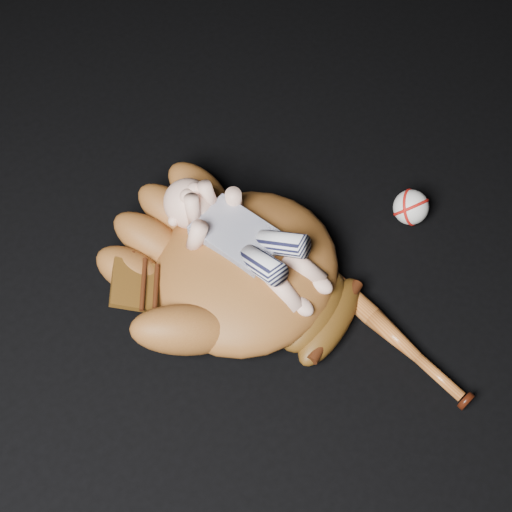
% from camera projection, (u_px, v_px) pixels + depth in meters
% --- Properties ---
extents(baseball_glove, '(0.57, 0.61, 0.15)m').
position_uv_depth(baseball_glove, '(246.00, 265.00, 1.24)').
color(baseball_glove, brown).
rests_on(baseball_glove, ground).
extents(newborn_baby, '(0.22, 0.36, 0.14)m').
position_uv_depth(newborn_baby, '(250.00, 242.00, 1.21)').
color(newborn_baby, '#EDB398').
rests_on(newborn_baby, baseball_glove).
extents(baseball_bat, '(0.06, 0.39, 0.04)m').
position_uv_depth(baseball_bat, '(382.00, 325.00, 1.24)').
color(baseball_bat, '#A75420').
rests_on(baseball_bat, ground).
extents(baseball, '(0.08, 0.08, 0.07)m').
position_uv_depth(baseball, '(411.00, 207.00, 1.36)').
color(baseball, white).
rests_on(baseball, ground).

